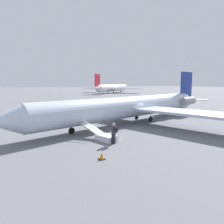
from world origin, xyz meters
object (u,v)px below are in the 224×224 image
at_px(boarding_stairs, 103,136).
at_px(airplane_main, 135,106).
at_px(airplane_far_left, 113,88).
at_px(passenger, 114,132).

bearing_deg(boarding_stairs, airplane_main, -67.21).
distance_m(airplane_far_left, passenger, 98.78).
relative_size(airplane_main, passenger, 19.09).
height_order(airplane_far_left, boarding_stairs, airplane_far_left).
bearing_deg(boarding_stairs, airplane_far_left, -45.42).
xyz_separation_m(airplane_main, boarding_stairs, (8.02, 5.87, -1.68)).
height_order(airplane_far_left, passenger, airplane_far_left).
xyz_separation_m(airplane_main, passenger, (7.85, 7.39, -1.05)).
bearing_deg(passenger, boarding_stairs, -7.13).
distance_m(boarding_stairs, passenger, 1.65).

